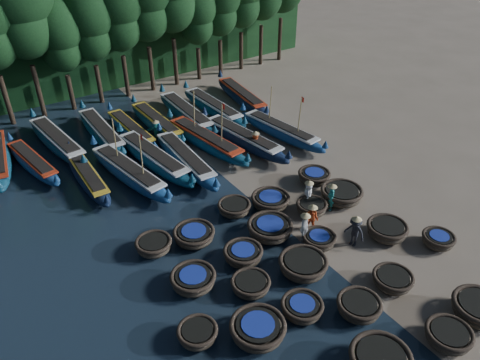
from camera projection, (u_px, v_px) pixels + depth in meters
ground at (273, 218)px, 25.58m from camera, size 120.00×120.00×0.00m
foliage_wall at (103, 26)px, 38.97m from camera, size 40.00×3.00×10.00m
coracle_3 at (448, 336)px, 18.64m from camera, size 1.92×1.92×0.70m
coracle_4 at (478, 308)px, 19.71m from camera, size 2.38×2.38×0.83m
coracle_5 at (258, 329)px, 18.85m from camera, size 2.84×2.84×0.77m
coracle_6 at (302, 308)px, 19.86m from camera, size 1.85×1.85×0.67m
coracle_7 at (359, 306)px, 19.86m from camera, size 2.26×2.26×0.73m
coracle_8 at (393, 279)px, 21.24m from camera, size 2.24×2.24×0.64m
coracle_9 at (438, 240)px, 23.51m from camera, size 1.67×1.67×0.66m
coracle_10 at (198, 334)px, 18.75m from camera, size 1.69×1.69×0.67m
coracle_11 at (251, 285)px, 20.98m from camera, size 2.06×2.06×0.64m
coracle_12 at (303, 265)px, 21.91m from camera, size 2.36×2.36×0.79m
coracle_13 at (319, 239)px, 23.51m from camera, size 1.80×1.80×0.66m
coracle_14 at (387, 230)px, 24.05m from camera, size 2.14×2.14×0.78m
coracle_15 at (193, 279)px, 21.15m from camera, size 2.59×2.59×0.76m
coracle_16 at (243, 254)px, 22.57m from camera, size 2.34×2.34×0.72m
coracle_17 at (270, 228)px, 24.07m from camera, size 2.83×2.83×0.84m
coracle_18 at (312, 207)px, 25.73m from camera, size 1.75×1.75×0.70m
coracle_19 at (341, 194)px, 26.66m from camera, size 2.69×2.69×0.82m
coracle_20 at (154, 245)px, 23.11m from camera, size 1.84×1.84×0.73m
coracle_21 at (194, 235)px, 23.76m from camera, size 2.49×2.49×0.72m
coracle_22 at (234, 207)px, 25.72m from camera, size 2.21×2.21×0.69m
coracle_23 at (270, 200)px, 26.22m from camera, size 2.19×2.19×0.73m
coracle_24 at (314, 176)px, 28.25m from camera, size 2.07×2.07×0.76m
long_boat_2 at (88, 176)px, 28.15m from camera, size 1.45×7.41×1.30m
long_boat_3 at (128, 172)px, 28.40m from camera, size 2.86×8.63×3.71m
long_boat_4 at (153, 158)px, 29.78m from camera, size 2.57×8.81×1.56m
long_boat_5 at (185, 159)px, 29.70m from camera, size 1.85×8.51×1.50m
long_boat_6 at (206, 140)px, 31.69m from camera, size 2.69×8.79×3.76m
long_boat_7 at (243, 138)px, 31.92m from camera, size 2.74×8.75×1.55m
long_boat_8 at (281, 131)px, 32.93m from camera, size 2.62×8.20×3.52m
long_boat_10 at (33, 162)px, 29.52m from camera, size 2.42×7.29×1.30m
long_boat_11 at (57, 141)px, 31.61m from camera, size 2.52×8.91×1.58m
long_boat_12 at (102, 132)px, 32.77m from camera, size 1.64×8.65×1.52m
long_boat_13 at (131, 130)px, 33.11m from camera, size 1.59×7.75×1.36m
long_boat_14 at (157, 123)px, 34.02m from camera, size 1.57×8.17×1.44m
long_boat_15 at (186, 113)px, 35.18m from camera, size 1.77×8.91×1.57m
long_boat_16 at (213, 107)px, 36.13m from camera, size 1.79×8.58×1.51m
long_boat_17 at (242, 96)px, 37.92m from camera, size 2.46×8.46×1.50m
fisherman_0 at (308, 193)px, 26.10m from camera, size 0.88×0.89×1.75m
fisherman_1 at (331, 196)px, 25.76m from camera, size 0.57×0.68×1.79m
fisherman_2 at (312, 218)px, 24.26m from camera, size 0.83×0.92×1.75m
fisherman_3 at (355, 231)px, 23.27m from camera, size 0.85×1.21×1.90m
fisherman_4 at (304, 228)px, 23.37m from camera, size 1.06×1.02×1.98m
fisherman_5 at (157, 130)px, 32.46m from camera, size 1.23×1.34×1.69m
fisherman_6 at (255, 142)px, 30.97m from camera, size 0.76×0.52×1.74m
tree_5 at (58, 34)px, 33.92m from camera, size 3.68×3.68×8.68m
tree_6 at (88, 19)px, 34.62m from camera, size 4.09×4.09×9.65m
tree_7 at (116, 6)px, 35.33m from camera, size 4.51×4.51×10.63m
tree_10 at (196, 11)px, 39.31m from camera, size 3.68×3.68×8.68m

